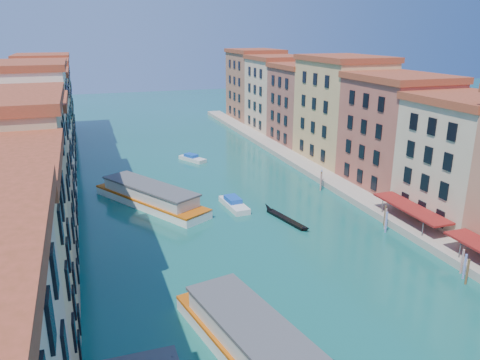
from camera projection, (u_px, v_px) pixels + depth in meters
The scene contains 9 objects.
left_bank_palazzos at pixel (27, 144), 68.37m from camera, with size 12.80×128.40×21.00m.
right_bank_palazzos at pixel (358, 120), 85.86m from camera, with size 12.80×128.40×21.00m.
quay at pixel (317, 172), 86.22m from camera, with size 4.00×140.00×1.00m, color #A89C88.
mooring_poles_right at pixel (446, 256), 52.45m from camera, with size 1.44×54.24×3.20m.
vaporetto_near at pixel (266, 355), 36.18m from camera, with size 9.73×23.53×3.41m.
vaporetto_far at pixel (150, 196), 71.07m from camera, with size 15.12×21.41×3.25m.
gondola_far at pixel (285, 218), 65.75m from camera, with size 3.15×10.63×1.52m.
motorboat_mid at pixel (234, 204), 70.48m from camera, with size 2.81×7.40×1.50m.
motorboat_far at pixel (192, 158), 95.79m from camera, with size 4.81×6.65×1.34m.
Camera 1 is at (-18.05, -8.54, 25.48)m, focal length 35.00 mm.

